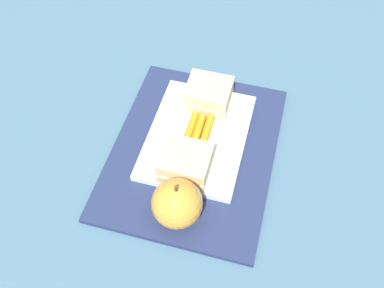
{
  "coord_description": "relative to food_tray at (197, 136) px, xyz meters",
  "views": [
    {
      "loc": [
        0.42,
        0.11,
        0.62
      ],
      "look_at": [
        0.01,
        0.0,
        0.04
      ],
      "focal_mm": 40.02,
      "sensor_mm": 36.0,
      "label": 1
    }
  ],
  "objects": [
    {
      "name": "ground_plane",
      "position": [
        0.03,
        0.0,
        -0.02
      ],
      "size": [
        2.4,
        2.4,
        0.0
      ],
      "primitive_type": "plane",
      "color": "#42667A"
    },
    {
      "name": "lunchbag_mat",
      "position": [
        0.03,
        0.0,
        -0.01
      ],
      "size": [
        0.36,
        0.28,
        0.01
      ],
      "primitive_type": "cube",
      "color": "navy",
      "rests_on": "ground_plane"
    },
    {
      "name": "food_tray",
      "position": [
        0.0,
        0.0,
        0.0
      ],
      "size": [
        0.23,
        0.17,
        0.01
      ],
      "primitive_type": "cube",
      "color": "white",
      "rests_on": "lunchbag_mat"
    },
    {
      "name": "sandwich_half_left",
      "position": [
        -0.08,
        0.0,
        0.03
      ],
      "size": [
        0.07,
        0.08,
        0.04
      ],
      "color": "#DBC189",
      "rests_on": "food_tray"
    },
    {
      "name": "sandwich_half_right",
      "position": [
        0.08,
        0.0,
        0.03
      ],
      "size": [
        0.07,
        0.08,
        0.04
      ],
      "color": "#DBC189",
      "rests_on": "food_tray"
    },
    {
      "name": "carrot_sticks_bundle",
      "position": [
        -0.0,
        0.0,
        0.01
      ],
      "size": [
        0.08,
        0.04,
        0.02
      ],
      "color": "orange",
      "rests_on": "food_tray"
    },
    {
      "name": "apple",
      "position": [
        0.16,
        0.01,
        0.03
      ],
      "size": [
        0.08,
        0.08,
        0.09
      ],
      "color": "gold",
      "rests_on": "lunchbag_mat"
    }
  ]
}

